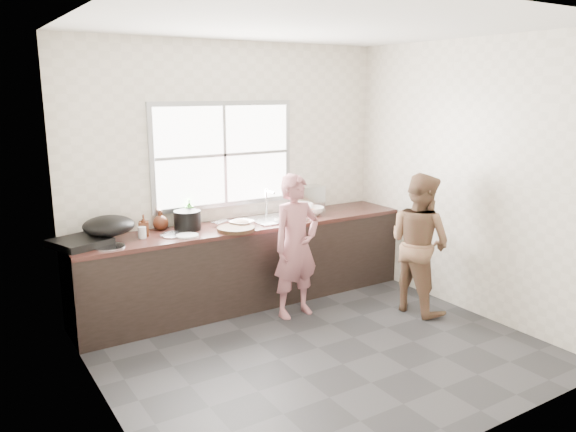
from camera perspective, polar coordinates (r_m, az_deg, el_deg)
floor at (r=5.06m, az=3.06°, el=-13.27°), size 3.60×3.20×0.01m
ceiling at (r=4.58m, az=3.48°, el=18.88°), size 3.60×3.20×0.01m
wall_back at (r=5.99m, az=-5.71°, el=4.39°), size 3.60×0.01×2.70m
wall_left at (r=3.89m, az=-18.94°, el=-0.78°), size 0.01×3.20×2.70m
wall_right at (r=5.85m, az=17.83°, el=3.65°), size 0.01×3.20×2.70m
wall_front at (r=3.49m, az=18.76°, el=-2.29°), size 3.60×0.01×2.70m
cabinet at (r=5.93m, az=-4.14°, el=-5.00°), size 3.60×0.62×0.82m
countertop at (r=5.81m, az=-4.21°, el=-0.96°), size 3.60×0.64×0.04m
sink at (r=5.98m, az=-1.25°, el=-0.30°), size 0.55×0.45×0.02m
faucet at (r=6.11m, az=-2.23°, el=1.38°), size 0.02×0.02×0.30m
window_frame at (r=5.91m, az=-6.56°, el=6.21°), size 1.60×0.05×1.10m
window_glazing at (r=5.89m, az=-6.45°, el=6.19°), size 1.50×0.01×1.00m
woman at (r=5.52m, az=0.82°, el=-3.54°), size 0.50×0.35×1.33m
person_side at (r=5.78m, az=13.18°, el=-2.69°), size 0.60×0.74×1.42m
cutting_board at (r=5.52m, az=-5.30°, el=-1.31°), size 0.42×0.42×0.04m
cleaver at (r=5.74m, az=-6.81°, el=-0.55°), size 0.23×0.18×0.01m
bowl_mince at (r=5.70m, az=-4.71°, el=-0.75°), size 0.30×0.30×0.06m
bowl_crabs at (r=6.21m, az=2.42°, el=0.46°), size 0.26×0.26×0.07m
bowl_held at (r=5.85m, az=-0.71°, el=-0.35°), size 0.19×0.19×0.06m
black_pot at (r=5.61m, az=-10.18°, el=-0.43°), size 0.30×0.30×0.19m
plate_food at (r=5.37m, az=-10.19°, el=-1.97°), size 0.23×0.23×0.02m
bottle_green at (r=5.76m, az=-9.99°, el=0.38°), size 0.12×0.12×0.28m
bottle_brown_tall at (r=5.46m, az=-14.44°, el=-1.03°), size 0.11×0.11×0.19m
bottle_brown_short at (r=5.67m, az=-12.83°, el=-0.45°), size 0.16×0.16×0.18m
glass_jar at (r=5.39m, az=-14.60°, el=-1.63°), size 0.09×0.09×0.11m
burner at (r=5.29m, az=-20.38°, el=-2.53°), size 0.55×0.55×0.06m
wok at (r=5.34m, az=-17.75°, el=-0.93°), size 0.54×0.54×0.17m
dish_rack at (r=6.42m, az=1.78°, el=1.85°), size 0.39×0.28×0.28m
pot_lid_left at (r=5.16m, az=-17.71°, el=-3.00°), size 0.36×0.36×0.01m
pot_lid_right at (r=5.43m, az=-11.48°, el=-1.89°), size 0.29×0.29×0.01m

